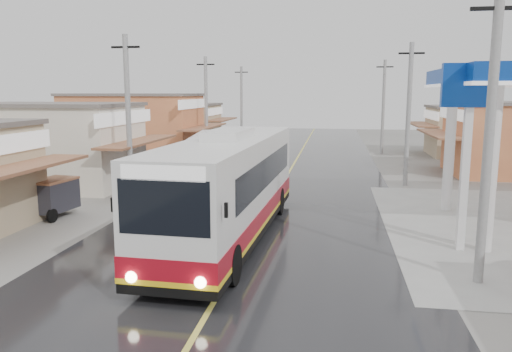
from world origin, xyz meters
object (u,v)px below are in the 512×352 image
Objects in this scene: coach_bus at (230,187)px; cyclist at (196,194)px; tricycle_near at (53,195)px; second_bus at (212,154)px; tyre_stack at (131,205)px.

coach_bus reaches higher than cyclist.
coach_bus reaches higher than tricycle_near.
tricycle_near is (-4.15, -11.37, -0.49)m from second_bus.
coach_bus is 13.87m from second_bus.
tricycle_near is (-5.57, -2.53, 0.29)m from cyclist.
second_bus reaches higher than cyclist.
coach_bus is 13.62× the size of tyre_stack.
coach_bus is 1.56× the size of second_bus.
coach_bus is 6.46× the size of cyclist.
coach_bus reaches higher than tyre_stack.
second_bus is at bearing 109.29° from coach_bus.
tyre_stack is (-2.83, -0.80, -0.41)m from cyclist.
second_bus is 12.11m from tricycle_near.
cyclist reaches higher than tyre_stack.
coach_bus is 8.41m from tricycle_near.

